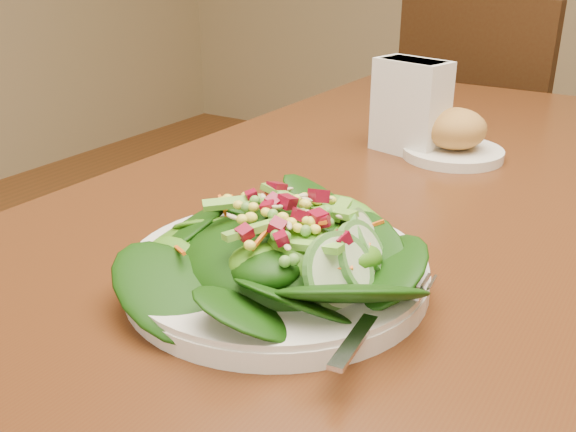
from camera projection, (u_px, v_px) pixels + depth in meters
The scene contains 5 objects.
dining_table at pixel (451, 268), 0.85m from camera, with size 0.90×1.40×0.75m.
chair_far at pixel (482, 158), 1.80m from camera, with size 0.50×0.50×0.93m.
salad_plate at pixel (285, 256), 0.59m from camera, with size 0.29×0.28×0.08m.
bread_plate at pixel (454, 138), 0.95m from camera, with size 0.15×0.15×0.08m.
napkin_holder at pixel (411, 104), 0.96m from camera, with size 0.12×0.08×0.14m.
Camera 1 is at (0.22, -0.76, 1.05)m, focal length 40.00 mm.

